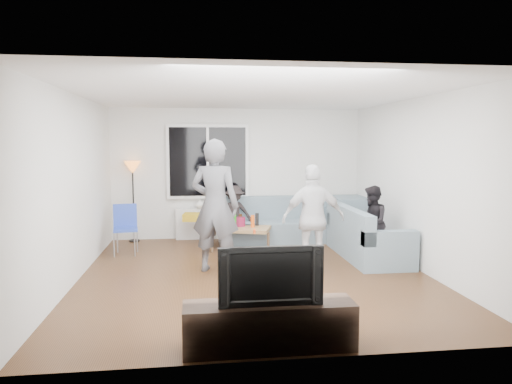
{
  "coord_description": "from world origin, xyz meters",
  "views": [
    {
      "loc": [
        -0.83,
        -6.67,
        1.92
      ],
      "look_at": [
        0.1,
        0.6,
        1.15
      ],
      "focal_mm": 32.88,
      "sensor_mm": 36.0,
      "label": 1
    }
  ],
  "objects": [
    {
      "name": "bottle_a",
      "position": [
        -0.4,
        1.82,
        0.5
      ],
      "size": [
        0.07,
        0.07,
        0.2
      ],
      "primitive_type": "cylinder",
      "color": "#DA600C",
      "rests_on": "coffee_table"
    },
    {
      "name": "bottle_e",
      "position": [
        0.27,
        1.81,
        0.52
      ],
      "size": [
        0.07,
        0.07,
        0.23
      ],
      "primitive_type": "cylinder",
      "color": "black",
      "rests_on": "coffee_table"
    },
    {
      "name": "window_frame",
      "position": [
        -0.6,
        2.69,
        1.55
      ],
      "size": [
        1.62,
        0.06,
        1.47
      ],
      "primitive_type": "cube",
      "color": "white",
      "rests_on": "wall_back"
    },
    {
      "name": "sofa_corner",
      "position": [
        2.27,
        2.27,
        0.42
      ],
      "size": [
        0.85,
        0.85,
        0.85
      ],
      "primitive_type": "cube",
      "color": "slate",
      "rests_on": "floor"
    },
    {
      "name": "floor",
      "position": [
        0.0,
        0.0,
        -0.02
      ],
      "size": [
        5.0,
        5.5,
        0.04
      ],
      "primitive_type": "cube",
      "color": "#56351C",
      "rests_on": "ground"
    },
    {
      "name": "television",
      "position": [
        -0.17,
        -2.5,
        0.72
      ],
      "size": [
        0.96,
        0.13,
        0.55
      ],
      "primitive_type": "imported",
      "color": "black",
      "rests_on": "tv_console"
    },
    {
      "name": "bottle_c",
      "position": [
        -0.03,
        1.83,
        0.51
      ],
      "size": [
        0.07,
        0.07,
        0.22
      ],
      "primitive_type": "cylinder",
      "color": "black",
      "rests_on": "coffee_table"
    },
    {
      "name": "pitcher",
      "position": [
        -0.04,
        1.76,
        0.49
      ],
      "size": [
        0.17,
        0.17,
        0.17
      ],
      "primitive_type": "cylinder",
      "color": "maroon",
      "rests_on": "coffee_table"
    },
    {
      "name": "spectator_back",
      "position": [
        -0.11,
        2.3,
        0.55
      ],
      "size": [
        0.72,
        0.42,
        1.1
      ],
      "primitive_type": "imported",
      "rotation": [
        0.0,
        0.0,
        0.01
      ],
      "color": "black",
      "rests_on": "floor"
    },
    {
      "name": "wall_right",
      "position": [
        2.52,
        0.0,
        1.3
      ],
      "size": [
        0.04,
        5.5,
        2.6
      ],
      "primitive_type": "cube",
      "color": "silver",
      "rests_on": "ground"
    },
    {
      "name": "window_mullion",
      "position": [
        -0.6,
        2.64,
        1.55
      ],
      "size": [
        0.05,
        0.03,
        1.35
      ],
      "primitive_type": "cube",
      "color": "white",
      "rests_on": "window_frame"
    },
    {
      "name": "cushion_yellow",
      "position": [
        -0.89,
        2.25,
        0.51
      ],
      "size": [
        0.43,
        0.38,
        0.14
      ],
      "primitive_type": "cube",
      "rotation": [
        0.0,
        0.0,
        -0.17
      ],
      "color": "gold",
      "rests_on": "sofa_back_section"
    },
    {
      "name": "wall_left",
      "position": [
        -2.52,
        0.0,
        1.3
      ],
      "size": [
        0.04,
        5.5,
        2.6
      ],
      "primitive_type": "cube",
      "color": "silver",
      "rests_on": "ground"
    },
    {
      "name": "window_glass",
      "position": [
        -0.6,
        2.65,
        1.55
      ],
      "size": [
        1.5,
        0.02,
        1.35
      ],
      "primitive_type": "cube",
      "color": "black",
      "rests_on": "window_frame"
    },
    {
      "name": "spectator_right",
      "position": [
        2.02,
        0.63,
        0.61
      ],
      "size": [
        0.63,
        0.71,
        1.22
      ],
      "primitive_type": "imported",
      "rotation": [
        0.0,
        0.0,
        -1.9
      ],
      "color": "black",
      "rests_on": "floor"
    },
    {
      "name": "cushion_red",
      "position": [
        -0.34,
        2.33,
        0.51
      ],
      "size": [
        0.37,
        0.31,
        0.13
      ],
      "primitive_type": "cube",
      "rotation": [
        0.0,
        0.0,
        -0.03
      ],
      "color": "maroon",
      "rests_on": "sofa_back_section"
    },
    {
      "name": "sofa_back_section",
      "position": [
        0.75,
        2.27,
        0.42
      ],
      "size": [
        2.3,
        0.85,
        0.85
      ],
      "primitive_type": null,
      "color": "slate",
      "rests_on": "floor"
    },
    {
      "name": "radiator",
      "position": [
        -0.6,
        2.65,
        0.31
      ],
      "size": [
        1.3,
        0.12,
        0.62
      ],
      "primitive_type": "cube",
      "color": "silver",
      "rests_on": "floor"
    },
    {
      "name": "ceiling",
      "position": [
        0.0,
        0.0,
        2.62
      ],
      "size": [
        5.0,
        5.5,
        0.04
      ],
      "primitive_type": "cube",
      "color": "white",
      "rests_on": "ground"
    },
    {
      "name": "coffee_table",
      "position": [
        -0.07,
        1.68,
        0.2
      ],
      "size": [
        1.23,
        0.9,
        0.4
      ],
      "primitive_type": "cube",
      "rotation": [
        0.0,
        0.0,
        -0.3
      ],
      "color": "#A87D51",
      "rests_on": "floor"
    },
    {
      "name": "bottle_d",
      "position": [
        0.17,
        1.62,
        0.51
      ],
      "size": [
        0.07,
        0.07,
        0.22
      ],
      "primitive_type": "cylinder",
      "color": "#EA5614",
      "rests_on": "coffee_table"
    },
    {
      "name": "bottle_b",
      "position": [
        -0.17,
        1.57,
        0.53
      ],
      "size": [
        0.08,
        0.08,
        0.25
      ],
      "primitive_type": "cylinder",
      "color": "#1F8718",
      "rests_on": "coffee_table"
    },
    {
      "name": "tv_console",
      "position": [
        -0.17,
        -2.5,
        0.22
      ],
      "size": [
        1.6,
        0.4,
        0.44
      ],
      "primitive_type": "cube",
      "color": "#36251B",
      "rests_on": "floor"
    },
    {
      "name": "potted_plant",
      "position": [
        -0.45,
        2.62,
        0.81
      ],
      "size": [
        0.23,
        0.2,
        0.38
      ],
      "primitive_type": "imported",
      "rotation": [
        0.0,
        0.0,
        -0.17
      ],
      "color": "#2C6E2D",
      "rests_on": "radiator"
    },
    {
      "name": "player_left",
      "position": [
        -0.56,
        0.23,
        0.99
      ],
      "size": [
        0.84,
        0.69,
        1.98
      ],
      "primitive_type": "imported",
      "rotation": [
        0.0,
        0.0,
        2.81
      ],
      "color": "#4D4D52",
      "rests_on": "floor"
    },
    {
      "name": "sofa_right_section",
      "position": [
        2.02,
        0.78,
        0.42
      ],
      "size": [
        2.0,
        0.85,
        0.85
      ],
      "primitive_type": null,
      "rotation": [
        0.0,
        0.0,
        1.57
      ],
      "color": "slate",
      "rests_on": "floor"
    },
    {
      "name": "side_chair",
      "position": [
        -2.05,
        1.48,
        0.43
      ],
      "size": [
        0.45,
        0.45,
        0.86
      ],
      "primitive_type": null,
      "rotation": [
        0.0,
        0.0,
        0.15
      ],
      "color": "#2842AE",
      "rests_on": "floor"
    },
    {
      "name": "floor_lamp",
      "position": [
        -2.05,
        2.57,
        0.78
      ],
      "size": [
        0.32,
        0.32,
        1.56
      ],
      "primitive_type": null,
      "color": "orange",
      "rests_on": "floor"
    },
    {
      "name": "player_right",
      "position": [
        0.89,
        0.03,
        0.8
      ],
      "size": [
        0.94,
        0.4,
        1.61
      ],
      "primitive_type": "imported",
      "rotation": [
        0.0,
        0.0,
        3.15
      ],
      "color": "silver",
      "rests_on": "floor"
    },
    {
      "name": "wall_back",
      "position": [
        0.0,
        2.77,
        1.3
      ],
      "size": [
        5.0,
        0.04,
        2.6
      ],
      "primitive_type": "cube",
      "color": "silver",
      "rests_on": "ground"
    },
    {
      "name": "vase",
      "position": [
        -0.77,
        2.62,
        0.71
      ],
      "size": [
        0.19,
        0.19,
        0.18
      ],
      "primitive_type": "imported",
      "rotation": [
        0.0,
        0.0,
        -0.06
      ],
      "color": "silver",
      "rests_on": "radiator"
    },
    {
      "name": "wall_front",
      "position": [
        0.0,
        -2.77,
        1.3
      ],
      "size": [
        5.0,
        0.04,
        2.6
      ],
      "primitive_type": "cube",
      "color": "silver",
      "rests_on": "ground"
    }
  ]
}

